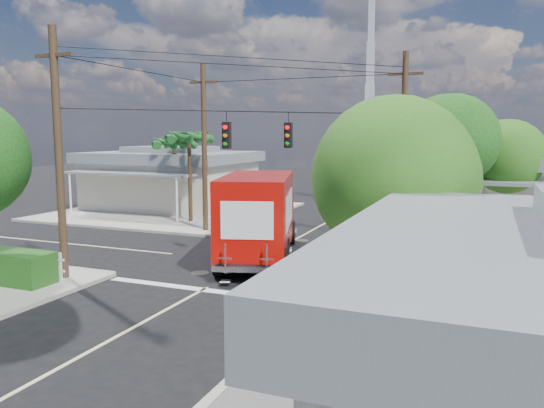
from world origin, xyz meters
The scene contains 15 objects.
ground centered at (0.00, 0.00, 0.00)m, with size 120.00×120.00×0.00m, color black.
sidewalk_ne centered at (10.88, 10.88, 0.07)m, with size 14.12×14.12×0.14m.
sidewalk_nw centered at (-10.88, 10.88, 0.07)m, with size 14.12×14.12×0.14m.
road_markings centered at (0.00, -1.47, 0.01)m, with size 32.00×32.00×0.01m.
building_nw centered at (-12.00, 12.46, 2.22)m, with size 10.80×10.20×4.30m.
radio_tower centered at (0.50, 20.00, 5.64)m, with size 0.80×0.80×17.00m.
tree_ne_front centered at (7.21, 6.76, 4.77)m, with size 4.21×4.14×6.66m.
tree_ne_back centered at (9.81, 8.96, 4.19)m, with size 3.77×3.66×5.82m.
tree_se centered at (7.01, -7.24, 4.04)m, with size 3.67×3.54×5.62m.
palm_nw_front centered at (-7.50, 7.50, 5.04)m, with size 3.01×3.08×5.59m.
palm_nw_back centered at (-9.50, 9.00, 4.67)m, with size 3.01×3.08×5.19m.
utility_poles centered at (-1.58, 1.60, 4.67)m, with size 12.00×10.68×9.00m.
picket_fence centered at (-7.80, -5.60, 0.68)m, with size 5.94×0.06×1.00m.
vending_boxes centered at (6.50, 6.20, 0.69)m, with size 1.90×0.50×1.10m.
delivery_truck centered at (0.00, 0.57, 1.85)m, with size 4.83×8.77×3.65m.
Camera 1 is at (8.83, -19.72, 5.30)m, focal length 35.00 mm.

